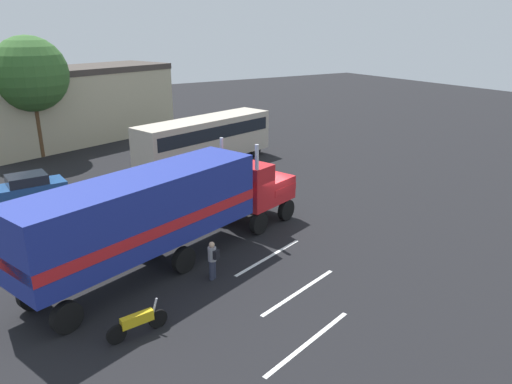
% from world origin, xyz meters
% --- Properties ---
extents(ground_plane, '(120.00, 120.00, 0.00)m').
position_xyz_m(ground_plane, '(0.00, 0.00, 0.00)').
color(ground_plane, black).
extents(lane_stripe_near, '(4.22, 1.56, 0.01)m').
position_xyz_m(lane_stripe_near, '(-2.11, -3.50, 0.01)').
color(lane_stripe_near, silver).
rests_on(lane_stripe_near, ground_plane).
extents(lane_stripe_mid, '(4.27, 1.40, 0.01)m').
position_xyz_m(lane_stripe_mid, '(-2.72, -6.54, 0.01)').
color(lane_stripe_mid, silver).
rests_on(lane_stripe_mid, ground_plane).
extents(lane_stripe_far, '(4.27, 1.40, 0.01)m').
position_xyz_m(lane_stripe_far, '(-4.33, -9.20, 0.01)').
color(lane_stripe_far, silver).
rests_on(lane_stripe_far, ground_plane).
extents(semi_truck, '(14.17, 7.09, 4.50)m').
position_xyz_m(semi_truck, '(-6.04, -1.66, 2.52)').
color(semi_truck, red).
rests_on(semi_truck, ground_plane).
extents(person_bystander, '(0.41, 0.48, 1.63)m').
position_xyz_m(person_bystander, '(-5.05, -3.91, 0.89)').
color(person_bystander, '#2D3347').
rests_on(person_bystander, ground_plane).
extents(parked_bus, '(11.28, 5.50, 3.40)m').
position_xyz_m(parked_bus, '(2.21, 11.32, 2.07)').
color(parked_bus, '#BFB29E').
rests_on(parked_bus, ground_plane).
extents(parked_car, '(4.50, 2.06, 1.57)m').
position_xyz_m(parked_car, '(-10.04, 9.91, 0.81)').
color(parked_car, '#234C8C').
rests_on(parked_car, ground_plane).
extents(motorcycle, '(2.11, 0.34, 1.12)m').
position_xyz_m(motorcycle, '(-8.83, -5.90, 0.48)').
color(motorcycle, black).
rests_on(motorcycle, ground_plane).
extents(tree_left, '(5.50, 5.50, 9.02)m').
position_xyz_m(tree_left, '(-7.57, 20.09, 6.25)').
color(tree_left, brown).
rests_on(tree_left, ground_plane).
extents(building_backdrop, '(17.96, 11.32, 6.28)m').
position_xyz_m(building_backdrop, '(-3.70, 24.45, 3.36)').
color(building_backdrop, '#B7AD8C').
rests_on(building_backdrop, ground_plane).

